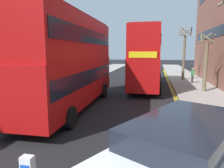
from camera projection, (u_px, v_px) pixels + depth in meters
sidewalk_right at (207, 100)px, 14.99m from camera, size 4.00×80.00×0.14m
sidewalk_left at (43, 93)px, 17.62m from camera, size 4.00×80.00×0.14m
kerb_line_outer at (180, 106)px, 13.49m from camera, size 0.10×56.00×0.01m
kerb_line_inner at (178, 106)px, 13.52m from camera, size 0.10×56.00×0.01m
double_decker_bus_away at (71, 60)px, 12.64m from camera, size 2.91×10.84×5.64m
double_decker_bus_oncoming at (147, 57)px, 20.02m from camera, size 2.91×10.84×5.64m
pedestrian_far at (192, 75)px, 22.45m from camera, size 0.34×0.22×1.62m
street_tree_near at (206, 63)px, 17.60m from camera, size 1.25×1.48×4.95m
street_tree_mid at (184, 53)px, 24.66m from camera, size 1.65×1.65×6.21m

